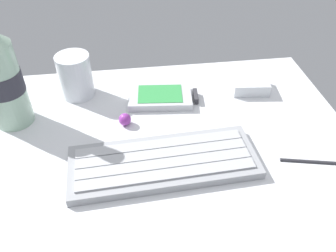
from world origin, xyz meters
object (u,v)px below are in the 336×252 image
Objects in this scene: keyboard at (163,162)px; stylus_pen at (311,161)px; juice_cup at (76,77)px; water_bottle at (1,78)px; charger_block at (250,85)px; handheld_device at (163,97)px; trackball_mouse at (125,119)px.

keyboard reaches higher than stylus_pen.
water_bottle is at bearing -147.70° from juice_cup.
keyboard is 3.47× the size of juice_cup.
handheld_device is at bearing -176.45° from charger_block.
handheld_device is 10.04cm from trackball_mouse.
stylus_pen is (3.46, -20.84, -0.85)cm from charger_block.
handheld_device is at bearing 82.89° from keyboard.
trackball_mouse reaches higher than keyboard.
water_bottle is at bearing -174.27° from handheld_device.
stylus_pen is (48.18, -17.02, -8.66)cm from water_bottle.
juice_cup is 34.19cm from charger_block.
water_bottle is at bearing 149.75° from keyboard.
juice_cup reaches higher than handheld_device.
charger_block reaches higher than handheld_device.
handheld_device is 28.81cm from stylus_pen.
handheld_device is 1.90× the size of charger_block.
water_bottle is 2.97× the size of charger_block.
water_bottle is (-25.04, 14.60, 8.20)cm from keyboard.
trackball_mouse is at bearing -50.28° from juice_cup.
keyboard is 12.16cm from trackball_mouse.
charger_block is at bearing 16.74° from trackball_mouse.
handheld_device is 1.57× the size of juice_cup.
charger_block reaches higher than trackball_mouse.
stylus_pen is (37.41, -23.83, -3.56)cm from juice_cup.
water_bottle reaches higher than trackball_mouse.
keyboard is at bearing -97.11° from handheld_device.
juice_cup is at bearing 123.69° from keyboard.
water_bottle reaches higher than stylus_pen.
keyboard is at bearing -63.12° from trackball_mouse.
water_bottle reaches higher than juice_cup.
juice_cup is (-16.43, 4.08, 3.18)cm from handheld_device.
keyboard is 23.27cm from stylus_pen.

